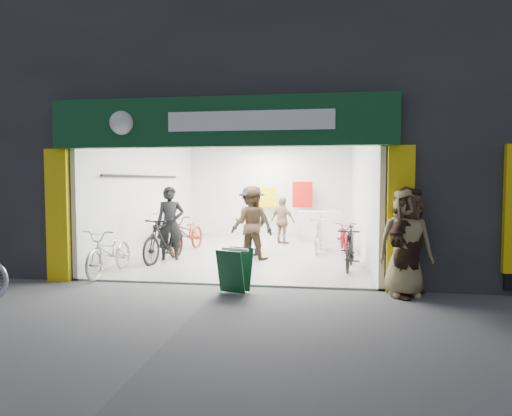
% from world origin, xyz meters
% --- Properties ---
extents(ground, '(60.00, 60.00, 0.00)m').
position_xyz_m(ground, '(0.00, 0.00, 0.00)').
color(ground, '#56565B').
rests_on(ground, ground).
extents(building, '(17.00, 10.27, 8.00)m').
position_xyz_m(building, '(0.91, 4.99, 4.31)').
color(building, '#232326').
rests_on(building, ground).
extents(bike_left_front, '(0.68, 1.90, 1.00)m').
position_xyz_m(bike_left_front, '(-2.50, 0.60, 0.50)').
color(bike_left_front, silver).
rests_on(bike_left_front, ground).
extents(bike_left_midfront, '(0.87, 1.95, 1.13)m').
position_xyz_m(bike_left_midfront, '(-1.88, 2.15, 0.57)').
color(bike_left_midfront, black).
rests_on(bike_left_midfront, ground).
extents(bike_left_midback, '(0.99, 2.09, 1.05)m').
position_xyz_m(bike_left_midback, '(-1.80, 3.79, 0.53)').
color(bike_left_midback, maroon).
rests_on(bike_left_midback, ground).
extents(bike_left_back, '(0.87, 1.97, 1.15)m').
position_xyz_m(bike_left_back, '(-2.50, 4.26, 0.57)').
color(bike_left_back, silver).
rests_on(bike_left_back, ground).
extents(bike_right_front, '(0.68, 1.67, 0.97)m').
position_xyz_m(bike_right_front, '(2.50, 1.86, 0.49)').
color(bike_right_front, black).
rests_on(bike_right_front, ground).
extents(bike_right_mid, '(0.65, 1.64, 0.85)m').
position_xyz_m(bike_right_mid, '(2.50, 4.51, 0.42)').
color(bike_right_mid, maroon).
rests_on(bike_right_mid, ground).
extents(bike_right_back, '(0.65, 1.74, 1.02)m').
position_xyz_m(bike_right_back, '(1.80, 4.21, 0.51)').
color(bike_right_back, silver).
rests_on(bike_right_back, ground).
extents(customer_a, '(0.77, 0.61, 1.84)m').
position_xyz_m(customer_a, '(-1.80, 2.39, 0.92)').
color(customer_a, black).
rests_on(customer_a, ground).
extents(customer_b, '(0.98, 0.83, 1.79)m').
position_xyz_m(customer_b, '(0.15, 2.83, 0.90)').
color(customer_b, '#3D2C1B').
rests_on(customer_b, ground).
extents(customer_c, '(1.36, 1.06, 1.85)m').
position_xyz_m(customer_c, '(0.08, 3.37, 0.93)').
color(customer_c, black).
rests_on(customer_c, ground).
extents(customer_d, '(0.93, 0.76, 1.48)m').
position_xyz_m(customer_d, '(0.68, 5.64, 0.74)').
color(customer_d, '#8F6D53').
rests_on(customer_d, ground).
extents(pedestrian_near, '(0.96, 0.68, 1.85)m').
position_xyz_m(pedestrian_near, '(3.30, -0.30, 0.93)').
color(pedestrian_near, olive).
rests_on(pedestrian_near, ground).
extents(pedestrian_far, '(1.44, 1.76, 1.89)m').
position_xyz_m(pedestrian_far, '(3.35, -0.30, 0.94)').
color(pedestrian_far, '#392419').
rests_on(pedestrian_far, ground).
extents(sandwich_board, '(0.63, 0.64, 0.77)m').
position_xyz_m(sandwich_board, '(0.37, -0.50, 0.42)').
color(sandwich_board, '#0E391F').
rests_on(sandwich_board, ground).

